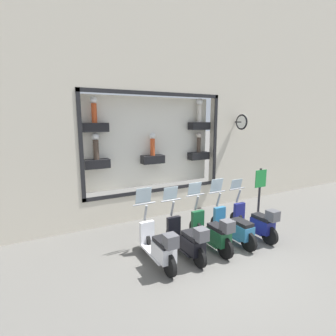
# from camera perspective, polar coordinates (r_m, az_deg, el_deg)

# --- Properties ---
(ground_plane) EXTENTS (120.00, 120.00, 0.00)m
(ground_plane) POSITION_cam_1_polar(r_m,az_deg,el_deg) (6.85, 11.05, -19.22)
(ground_plane) COLOR #66635E
(building_facade) EXTENTS (1.22, 36.00, 9.53)m
(building_facade) POSITION_cam_1_polar(r_m,az_deg,el_deg) (9.13, -3.18, 19.82)
(building_facade) COLOR beige
(building_facade) RESTS_ON ground_plane
(scooter_navy_0) EXTENTS (1.80, 0.61, 1.56)m
(scooter_navy_0) POSITION_cam_1_polar(r_m,az_deg,el_deg) (8.10, 18.68, -11.06)
(scooter_navy_0) COLOR black
(scooter_navy_0) RESTS_ON ground_plane
(scooter_teal_1) EXTENTS (1.80, 0.61, 1.66)m
(scooter_teal_1) POSITION_cam_1_polar(r_m,az_deg,el_deg) (7.63, 14.21, -12.48)
(scooter_teal_1) COLOR black
(scooter_teal_1) RESTS_ON ground_plane
(scooter_green_2) EXTENTS (1.81, 0.60, 1.64)m
(scooter_green_2) POSITION_cam_1_polar(r_m,az_deg,el_deg) (7.10, 9.75, -13.66)
(scooter_green_2) COLOR black
(scooter_green_2) RESTS_ON ground_plane
(scooter_black_3) EXTENTS (1.80, 0.60, 1.61)m
(scooter_black_3) POSITION_cam_1_polar(r_m,az_deg,el_deg) (6.68, 4.34, -15.33)
(scooter_black_3) COLOR black
(scooter_black_3) RESTS_ON ground_plane
(scooter_white_4) EXTENTS (1.81, 0.60, 1.69)m
(scooter_white_4) POSITION_cam_1_polar(r_m,az_deg,el_deg) (6.33, -1.92, -16.68)
(scooter_white_4) COLOR black
(scooter_white_4) RESTS_ON ground_plane
(shop_sign_post) EXTENTS (0.36, 0.45, 1.88)m
(shop_sign_post) POSITION_cam_1_polar(r_m,az_deg,el_deg) (8.84, 19.28, -5.52)
(shop_sign_post) COLOR #232326
(shop_sign_post) RESTS_ON ground_plane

